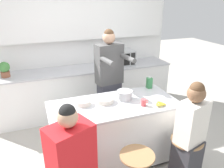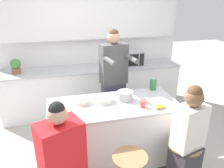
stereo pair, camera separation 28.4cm
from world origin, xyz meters
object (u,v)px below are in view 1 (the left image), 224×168
bar_stool_rightmost (184,158)px  banana_bunch (160,104)px  cooking_pot (125,95)px  microwave (121,58)px  person_cooking (109,85)px  kitchen_island (114,133)px  person_seated_near (189,140)px  potted_plant (5,69)px  coffee_cup_near (144,102)px  juice_carton (149,83)px  fruit_bowl (105,100)px

bar_stool_rightmost → banana_bunch: 0.73m
bar_stool_rightmost → cooking_pot: (-0.50, 0.75, 0.63)m
cooking_pot → microwave: microwave is taller
bar_stool_rightmost → person_cooking: (-0.49, 1.37, 0.53)m
kitchen_island → person_seated_near: bearing=-45.8°
bar_stool_rightmost → microwave: (0.08, 2.24, 0.72)m
kitchen_island → bar_stool_rightmost: size_ratio=2.68×
cooking_pot → banana_bunch: size_ratio=1.71×
banana_bunch → person_seated_near: bearing=-70.9°
bar_stool_rightmost → potted_plant: size_ratio=2.37×
coffee_cup_near → juice_carton: (0.36, 0.49, 0.04)m
juice_carton → potted_plant: 2.47m
banana_bunch → potted_plant: potted_plant is taller
cooking_pot → potted_plant: potted_plant is taller
microwave → banana_bunch: bearing=-97.1°
kitchen_island → person_cooking: bearing=75.0°
coffee_cup_near → banana_bunch: bearing=-22.5°
fruit_bowl → coffee_cup_near: 0.51m
cooking_pot → coffee_cup_near: size_ratio=2.94×
potted_plant → microwave: bearing=-1.1°
cooking_pot → coffee_cup_near: (0.15, -0.26, -0.02)m
banana_bunch → bar_stool_rightmost: bearing=-69.6°
cooking_pot → fruit_bowl: (-0.29, 0.01, -0.03)m
cooking_pot → juice_carton: juice_carton is taller
juice_carton → fruit_bowl: bearing=-164.3°
coffee_cup_near → potted_plant: size_ratio=0.38×
person_cooking → cooking_pot: bearing=-97.7°
bar_stool_rightmost → juice_carton: size_ratio=3.49×
bar_stool_rightmost → kitchen_island: bearing=135.5°
fruit_bowl → potted_plant: 2.01m
bar_stool_rightmost → microwave: size_ratio=1.26×
bar_stool_rightmost → fruit_bowl: fruit_bowl is taller
cooking_pot → potted_plant: 2.21m
person_seated_near → microwave: person_seated_near is taller
kitchen_island → coffee_cup_near: size_ratio=16.63×
person_seated_near → coffee_cup_near: size_ratio=13.56×
juice_carton → potted_plant: size_ratio=0.68×
fruit_bowl → banana_bunch: size_ratio=1.33×
person_cooking → coffee_cup_near: 0.90m
fruit_bowl → potted_plant: bearing=130.4°
fruit_bowl → cooking_pot: bearing=-1.0°
cooking_pot → juice_carton: (0.51, 0.23, 0.02)m
kitchen_island → person_cooking: person_cooking is taller
bar_stool_rightmost → fruit_bowl: (-0.78, 0.75, 0.59)m
juice_carton → banana_bunch: bearing=-106.1°
person_seated_near → bar_stool_rightmost: bearing=74.8°
person_cooking → microwave: 1.06m
kitchen_island → person_cooking: size_ratio=0.95×
cooking_pot → banana_bunch: (0.35, -0.34, -0.04)m
juice_carton → microwave: (0.06, 1.26, 0.08)m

